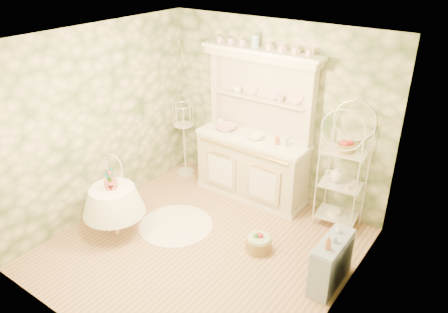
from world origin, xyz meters
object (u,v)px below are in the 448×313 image
Objects in this scene: kitchen_dresser at (253,128)px; birdcage_stand at (184,136)px; bakers_rack at (343,168)px; round_table at (115,212)px; floor_basket at (259,243)px; cafe_chair at (107,195)px; side_shelf at (331,263)px.

kitchen_dresser reaches higher than birdcage_stand.
bakers_rack is 2.62× the size of round_table.
bakers_rack reaches higher than floor_basket.
round_table reaches higher than floor_basket.
floor_basket is at bearing -26.33° from birdcage_stand.
birdcage_stand is (-0.08, 1.76, 0.26)m from cafe_chair.
side_shelf is at bearing -78.19° from bakers_rack.
birdcage_stand is (-0.35, 1.89, 0.36)m from round_table.
cafe_chair is at bearing -152.21° from bakers_rack.
floor_basket is at bearing -178.74° from side_shelf.
cafe_chair is 2.21m from floor_basket.
bakers_rack is at bearing 62.73° from floor_basket.
round_table is 0.77× the size of cafe_chair.
cafe_chair is (-1.24, -1.82, -0.69)m from kitchen_dresser.
side_shelf is at bearing -19.29° from birdcage_stand.
kitchen_dresser is at bearing 126.45° from floor_basket.
round_table is 0.49× the size of birdcage_stand.
cafe_chair is at bearing -161.18° from floor_basket.
bakers_rack is (1.42, 0.04, -0.24)m from kitchen_dresser.
bakers_rack is at bearing 32.59° from cafe_chair.
floor_basket is (-1.00, 0.04, -0.19)m from side_shelf.
side_shelf is (0.41, -1.19, -0.61)m from bakers_rack.
birdcage_stand is at bearing 153.67° from floor_basket.
side_shelf is at bearing -32.33° from kitchen_dresser.
cafe_chair is at bearing -164.25° from side_shelf.
floor_basket is at bearing 24.78° from round_table.
bakers_rack is 1.40m from side_shelf.
cafe_chair reaches higher than round_table.
side_shelf is (1.82, -1.15, -0.85)m from kitchen_dresser.
cafe_chair is (-2.66, -1.85, -0.46)m from bakers_rack.
bakers_rack reaches higher than round_table.
birdcage_stand is at bearing 174.77° from bakers_rack.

